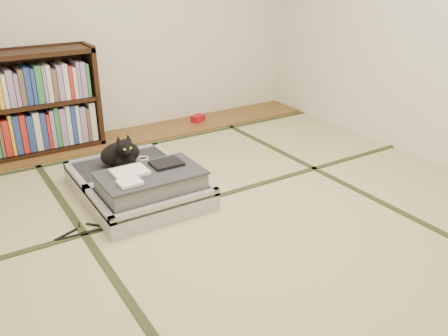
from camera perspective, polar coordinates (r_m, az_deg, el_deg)
floor at (r=3.30m, az=2.52°, el=-6.24°), size 4.50×4.50×0.00m
wood_strip at (r=4.92m, az=-10.81°, el=3.86°), size 4.00×0.50×0.02m
red_item at (r=5.24m, az=-3.17°, el=6.00°), size 0.17×0.14×0.07m
tatami_borders at (r=3.67m, az=-1.86°, el=-2.92°), size 4.00×4.50×0.01m
bookcase at (r=4.60m, az=-24.03°, el=6.61°), size 1.49×0.34×0.96m
suitcase at (r=3.60m, az=-10.09°, el=-1.94°), size 0.81×1.08×0.32m
cat at (r=3.78m, az=-12.23°, el=1.68°), size 0.36×0.36×0.29m
cable_coil at (r=3.90m, az=-9.78°, el=1.05°), size 0.11×0.11×0.03m
hanger at (r=3.28m, az=-16.56°, el=-7.35°), size 0.37×0.18×0.01m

